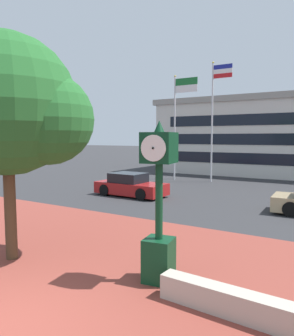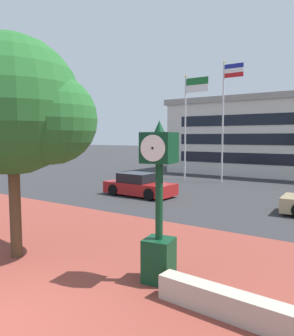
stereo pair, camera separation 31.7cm
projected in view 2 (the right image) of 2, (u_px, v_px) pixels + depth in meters
The scene contains 7 objects.
plaza_brick_paving at pixel (75, 284), 7.42m from camera, with size 44.00×11.81×0.01m, color brown.
planter_wall at pixel (237, 307), 5.92m from camera, with size 3.20×0.40×0.50m, color #ADA393.
street_clock at pixel (159, 208), 7.42m from camera, with size 0.78×0.82×3.67m.
plaza_tree at pixel (20, 109), 8.77m from camera, with size 4.01×3.73×6.01m.
car_street_mid at pixel (139, 186), 18.61m from camera, with size 4.10×1.94×1.28m.
flagpole_primary at pixel (188, 116), 25.17m from camera, with size 1.92×0.14×8.01m.
flagpole_secondary at pixel (225, 113), 23.53m from camera, with size 1.48×0.14×8.67m.
Camera 2 is at (5.37, -3.08, 3.30)m, focal length 35.25 mm.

